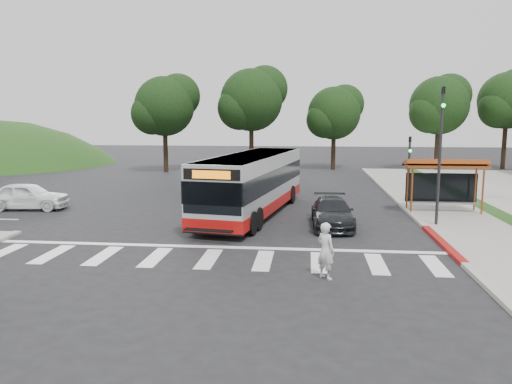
# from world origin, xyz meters

# --- Properties ---
(ground) EXTENTS (140.00, 140.00, 0.00)m
(ground) POSITION_xyz_m (0.00, 0.00, 0.00)
(ground) COLOR black
(ground) RESTS_ON ground
(sidewalk_east) EXTENTS (4.00, 40.00, 0.12)m
(sidewalk_east) POSITION_xyz_m (11.00, 8.00, 0.06)
(sidewalk_east) COLOR gray
(sidewalk_east) RESTS_ON ground
(curb_east) EXTENTS (0.30, 40.00, 0.15)m
(curb_east) POSITION_xyz_m (9.00, 8.00, 0.07)
(curb_east) COLOR #9E9991
(curb_east) RESTS_ON ground
(curb_east_red) EXTENTS (0.32, 6.00, 0.15)m
(curb_east_red) POSITION_xyz_m (9.00, -2.00, 0.08)
(curb_east_red) COLOR maroon
(curb_east_red) RESTS_ON ground
(crosswalk_ladder) EXTENTS (18.00, 2.60, 0.01)m
(crosswalk_ladder) POSITION_xyz_m (0.00, -5.00, 0.01)
(crosswalk_ladder) COLOR silver
(crosswalk_ladder) RESTS_ON ground
(bus_shelter) EXTENTS (4.20, 1.60, 2.86)m
(bus_shelter) POSITION_xyz_m (10.80, 5.10, 2.35)
(bus_shelter) COLOR brown
(bus_shelter) RESTS_ON sidewalk_east
(traffic_signal_ne_tall) EXTENTS (0.18, 0.37, 6.50)m
(traffic_signal_ne_tall) POSITION_xyz_m (9.60, 1.49, 3.88)
(traffic_signal_ne_tall) COLOR black
(traffic_signal_ne_tall) RESTS_ON ground
(traffic_signal_ne_short) EXTENTS (0.18, 0.37, 4.00)m
(traffic_signal_ne_short) POSITION_xyz_m (9.60, 8.49, 2.48)
(traffic_signal_ne_short) COLOR black
(traffic_signal_ne_short) RESTS_ON ground
(tree_ne_a) EXTENTS (6.16, 5.74, 9.30)m
(tree_ne_a) POSITION_xyz_m (16.08, 28.06, 6.39)
(tree_ne_a) COLOR black
(tree_ne_a) RESTS_ON parking_lot
(tree_ne_b) EXTENTS (6.16, 5.74, 10.02)m
(tree_ne_b) POSITION_xyz_m (23.08, 30.06, 6.92)
(tree_ne_b) COLOR black
(tree_ne_b) RESTS_ON ground
(tree_north_a) EXTENTS (6.60, 6.15, 10.17)m
(tree_north_a) POSITION_xyz_m (-1.92, 26.07, 6.92)
(tree_north_a) COLOR black
(tree_north_a) RESTS_ON ground
(tree_north_b) EXTENTS (5.72, 5.33, 8.43)m
(tree_north_b) POSITION_xyz_m (6.07, 28.06, 5.66)
(tree_north_b) COLOR black
(tree_north_b) RESTS_ON ground
(tree_north_c) EXTENTS (6.16, 5.74, 9.30)m
(tree_north_c) POSITION_xyz_m (-9.92, 24.06, 6.29)
(tree_north_c) COLOR black
(tree_north_c) RESTS_ON ground
(transit_bus) EXTENTS (4.69, 12.61, 3.19)m
(transit_bus) POSITION_xyz_m (0.65, 3.69, 1.59)
(transit_bus) COLOR #B1B4B6
(transit_bus) RESTS_ON ground
(pedestrian) EXTENTS (0.78, 0.78, 1.83)m
(pedestrian) POSITION_xyz_m (4.15, -6.81, 0.92)
(pedestrian) COLOR silver
(pedestrian) RESTS_ON ground
(dark_sedan) EXTENTS (2.00, 4.69, 1.35)m
(dark_sedan) POSITION_xyz_m (4.71, 1.02, 0.67)
(dark_sedan) COLOR black
(dark_sedan) RESTS_ON ground
(west_car_white) EXTENTS (4.62, 2.21, 1.53)m
(west_car_white) POSITION_xyz_m (-12.10, 3.78, 0.76)
(west_car_white) COLOR white
(west_car_white) RESTS_ON ground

